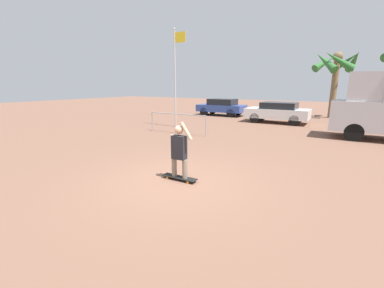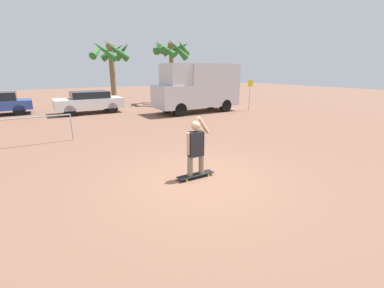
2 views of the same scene
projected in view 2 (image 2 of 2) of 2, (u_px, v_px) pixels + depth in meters
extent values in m
plane|color=brown|center=(198.00, 179.00, 6.64)|extent=(80.00, 80.00, 0.00)
cube|color=black|center=(196.00, 175.00, 6.74)|extent=(1.03, 0.26, 0.02)
cylinder|color=orange|center=(187.00, 180.00, 6.49)|extent=(0.07, 0.03, 0.07)
cylinder|color=orange|center=(183.00, 177.00, 6.67)|extent=(0.07, 0.03, 0.07)
cylinder|color=orange|center=(208.00, 175.00, 6.83)|extent=(0.07, 0.03, 0.07)
cylinder|color=orange|center=(204.00, 172.00, 7.00)|extent=(0.07, 0.03, 0.07)
cylinder|color=gray|center=(190.00, 166.00, 6.58)|extent=(0.14, 0.14, 0.52)
cylinder|color=gray|center=(201.00, 164.00, 6.75)|extent=(0.14, 0.14, 0.52)
cube|color=#232328|center=(196.00, 144.00, 6.50)|extent=(0.38, 0.22, 0.64)
sphere|color=tan|center=(196.00, 125.00, 6.37)|extent=(0.23, 0.23, 0.23)
cylinder|color=tan|center=(188.00, 144.00, 6.38)|extent=(0.09, 0.09, 0.57)
cylinder|color=tan|center=(203.00, 125.00, 6.49)|extent=(0.37, 0.09, 0.47)
cylinder|color=black|center=(180.00, 110.00, 15.58)|extent=(0.82, 0.28, 0.82)
cylinder|color=black|center=(167.00, 106.00, 17.09)|extent=(0.82, 0.28, 0.82)
cylinder|color=black|center=(225.00, 106.00, 17.34)|extent=(0.82, 0.28, 0.82)
cylinder|color=black|center=(210.00, 103.00, 18.85)|extent=(0.82, 0.28, 0.82)
cube|color=#BCBCC1|center=(172.00, 97.00, 16.10)|extent=(1.98, 2.12, 1.40)
cube|color=black|center=(166.00, 93.00, 15.82)|extent=(0.04, 1.80, 0.70)
cube|color=#BCBCC1|center=(209.00, 85.00, 17.33)|extent=(3.68, 2.12, 2.72)
cube|color=#BCBCC1|center=(175.00, 74.00, 15.87)|extent=(1.39, 1.95, 1.32)
cylinder|color=black|center=(70.00, 111.00, 15.51)|extent=(0.68, 0.22, 0.68)
cylinder|color=black|center=(66.00, 108.00, 16.93)|extent=(0.68, 0.22, 0.68)
cylinder|color=black|center=(112.00, 108.00, 16.79)|extent=(0.68, 0.22, 0.68)
cylinder|color=black|center=(106.00, 105.00, 18.21)|extent=(0.68, 0.22, 0.68)
cube|color=white|center=(89.00, 103.00, 16.77)|extent=(4.12, 1.95, 0.63)
cube|color=black|center=(90.00, 95.00, 16.68)|extent=(2.27, 1.72, 0.44)
cylinder|color=black|center=(19.00, 110.00, 15.92)|extent=(0.68, 0.22, 0.68)
cylinder|color=black|center=(20.00, 107.00, 17.28)|extent=(0.68, 0.22, 0.68)
cylinder|color=brown|center=(172.00, 75.00, 21.34)|extent=(0.35, 0.35, 4.70)
sphere|color=brown|center=(171.00, 45.00, 20.69)|extent=(0.56, 0.56, 0.56)
cone|color=#2D6B2D|center=(181.00, 49.00, 21.41)|extent=(0.95, 2.15, 1.30)
cone|color=#2D6B2D|center=(174.00, 49.00, 21.70)|extent=(1.91, 1.83, 1.27)
cone|color=#2D6B2D|center=(165.00, 48.00, 21.53)|extent=(2.13, 0.72, 1.15)
cone|color=#2D6B2D|center=(159.00, 48.00, 20.78)|extent=(1.62, 2.05, 1.23)
cone|color=#2D6B2D|center=(159.00, 47.00, 20.36)|extent=(0.85, 2.15, 1.19)
cone|color=#2D6B2D|center=(165.00, 48.00, 19.91)|extent=(1.56, 1.99, 1.56)
cone|color=#2D6B2D|center=(178.00, 49.00, 20.01)|extent=(1.96, 0.71, 1.71)
cone|color=#2D6B2D|center=(183.00, 48.00, 20.48)|extent=(1.92, 1.80, 1.32)
cylinder|color=brown|center=(113.00, 75.00, 22.04)|extent=(0.46, 0.46, 4.65)
sphere|color=brown|center=(110.00, 46.00, 21.40)|extent=(0.73, 0.73, 0.73)
cone|color=#2D6B2D|center=(123.00, 51.00, 22.25)|extent=(1.14, 2.35, 1.64)
cone|color=#2D6B2D|center=(113.00, 52.00, 22.57)|extent=(2.30, 1.50, 1.73)
cone|color=#2D6B2D|center=(98.00, 50.00, 21.63)|extent=(1.93, 2.17, 1.60)
cone|color=#2D6B2D|center=(104.00, 50.00, 20.44)|extent=(2.08, 1.90, 1.81)
cone|color=#2D6B2D|center=(116.00, 50.00, 20.67)|extent=(2.29, 0.95, 1.76)
cylinder|color=#B7B7BC|center=(250.00, 95.00, 17.89)|extent=(0.06, 0.06, 2.09)
cube|color=gold|center=(250.00, 83.00, 17.65)|extent=(0.44, 0.02, 0.44)
cylinder|color=#99999E|center=(18.00, 119.00, 9.20)|extent=(3.45, 0.05, 0.05)
cylinder|color=#99999E|center=(72.00, 127.00, 10.21)|extent=(0.04, 0.04, 1.05)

